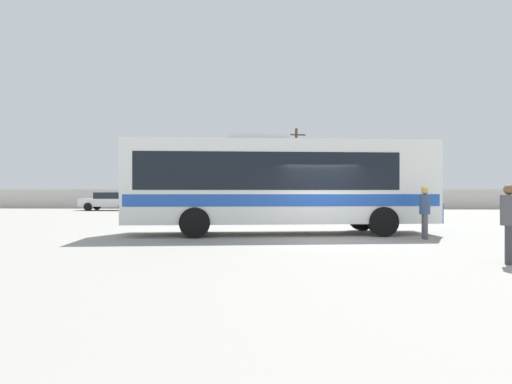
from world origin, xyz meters
TOP-DOWN VIEW (x-y plane):
  - ground_plane at (0.00, 10.00)m, footprint 300.00×300.00m
  - perimeter_wall at (0.00, 25.80)m, footprint 80.00×0.30m
  - coach_bus_white_blue at (-1.61, 1.94)m, footprint 11.43×3.95m
  - attendant_by_bus_door at (3.29, 0.43)m, footprint 0.35×0.35m
  - passenger_waiting_on_apron at (3.50, -4.60)m, footprint 0.46×0.46m
  - parked_car_leftmost_white at (-15.48, 21.48)m, footprint 4.58×2.00m
  - parked_car_second_grey at (-9.83, 21.95)m, footprint 4.57×2.25m
  - parked_car_third_grey at (-3.69, 22.12)m, footprint 4.43×2.07m
  - parked_car_rightmost_white at (2.92, 21.54)m, footprint 4.27×2.08m
  - utility_pole_near at (-0.00, 27.84)m, footprint 1.76×0.61m
  - roadside_tree_left at (-15.02, 32.62)m, footprint 4.58×4.58m
  - roadside_tree_midleft at (-3.85, 28.23)m, footprint 5.21×5.21m
  - roadside_tree_midright at (5.14, 28.81)m, footprint 3.43×3.43m

SIDE VIEW (x-z plane):
  - ground_plane at x=0.00m, z-range 0.00..0.00m
  - parked_car_third_grey at x=-3.69m, z-range 0.05..1.45m
  - parked_car_second_grey at x=-9.83m, z-range 0.05..1.46m
  - parked_car_leftmost_white at x=-15.48m, z-range 0.05..1.52m
  - parked_car_rightmost_white at x=2.92m, z-range 0.04..1.56m
  - perimeter_wall at x=0.00m, z-range 0.00..1.73m
  - attendant_by_bus_door at x=3.29m, z-range 0.12..1.84m
  - passenger_waiting_on_apron at x=3.50m, z-range 0.11..1.85m
  - coach_bus_white_blue at x=-1.61m, z-range 0.12..3.77m
  - utility_pole_near at x=0.00m, z-range 0.18..7.68m
  - roadside_tree_midright at x=5.14m, z-range 1.49..7.43m
  - roadside_tree_left at x=-15.02m, z-range 1.30..7.82m
  - roadside_tree_midleft at x=-3.85m, z-range 1.20..8.05m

